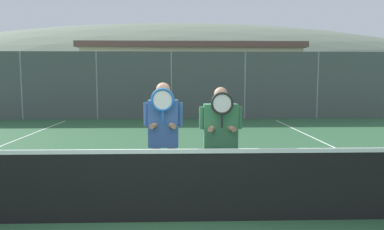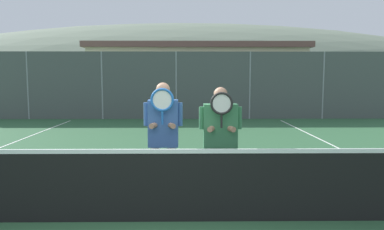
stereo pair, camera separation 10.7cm
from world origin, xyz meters
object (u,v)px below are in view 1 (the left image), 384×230
(car_center, at_px, (255,95))
(car_far_left, at_px, (57,95))
(car_left_of_center, at_px, (160,94))
(car_right_of_center, at_px, (348,94))
(player_leftmost, at_px, (163,133))
(player_center_left, at_px, (221,136))

(car_center, bearing_deg, car_far_left, -179.38)
(car_left_of_center, distance_m, car_center, 5.02)
(car_far_left, height_order, car_right_of_center, car_right_of_center)
(player_leftmost, relative_size, player_center_left, 1.04)
(player_center_left, height_order, car_right_of_center, car_right_of_center)
(car_left_of_center, height_order, car_center, car_left_of_center)
(player_center_left, bearing_deg, player_leftmost, 176.69)
(car_right_of_center, bearing_deg, player_leftmost, -122.76)
(car_far_left, relative_size, car_center, 1.15)
(car_right_of_center, bearing_deg, car_far_left, -179.58)
(player_leftmost, bearing_deg, car_right_of_center, 57.24)
(player_leftmost, distance_m, car_left_of_center, 14.60)
(player_leftmost, bearing_deg, car_far_left, 113.46)
(car_far_left, distance_m, car_left_of_center, 5.32)
(car_right_of_center, bearing_deg, car_center, -179.98)
(player_leftmost, height_order, car_far_left, player_leftmost)
(player_leftmost, xyz_separation_m, player_center_left, (0.83, -0.05, -0.03))
(car_center, distance_m, car_right_of_center, 4.99)
(car_far_left, relative_size, car_left_of_center, 1.02)
(player_center_left, xyz_separation_m, car_center, (3.34, 14.29, -0.17))
(player_leftmost, height_order, player_center_left, player_leftmost)
(car_left_of_center, bearing_deg, car_far_left, -175.15)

